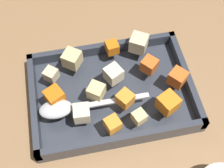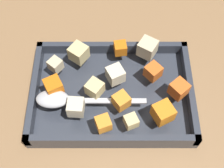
% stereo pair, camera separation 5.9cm
% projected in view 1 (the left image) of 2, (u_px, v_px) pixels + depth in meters
% --- Properties ---
extents(ground_plane, '(4.00, 4.00, 0.00)m').
position_uv_depth(ground_plane, '(119.00, 92.00, 0.64)').
color(ground_plane, '#936D47').
extents(baking_dish, '(0.32, 0.22, 0.04)m').
position_uv_depth(baking_dish, '(112.00, 94.00, 0.63)').
color(baking_dish, '#333842').
rests_on(baking_dish, ground_plane).
extents(carrot_chunk_far_left, '(0.04, 0.04, 0.03)m').
position_uv_depth(carrot_chunk_far_left, '(178.00, 78.00, 0.59)').
color(carrot_chunk_far_left, orange).
rests_on(carrot_chunk_far_left, baking_dish).
extents(carrot_chunk_near_spoon, '(0.04, 0.04, 0.03)m').
position_uv_depth(carrot_chunk_near_spoon, '(149.00, 65.00, 0.61)').
color(carrot_chunk_near_spoon, orange).
rests_on(carrot_chunk_near_spoon, baking_dish).
extents(carrot_chunk_mid_right, '(0.04, 0.04, 0.03)m').
position_uv_depth(carrot_chunk_mid_right, '(126.00, 99.00, 0.57)').
color(carrot_chunk_mid_right, orange).
rests_on(carrot_chunk_mid_right, baking_dish).
extents(carrot_chunk_mid_left, '(0.03, 0.03, 0.02)m').
position_uv_depth(carrot_chunk_mid_left, '(114.00, 47.00, 0.64)').
color(carrot_chunk_mid_left, orange).
rests_on(carrot_chunk_mid_left, baking_dish).
extents(carrot_chunk_center, '(0.03, 0.03, 0.03)m').
position_uv_depth(carrot_chunk_center, '(113.00, 124.00, 0.55)').
color(carrot_chunk_center, orange).
rests_on(carrot_chunk_center, baking_dish).
extents(carrot_chunk_heap_top, '(0.05, 0.05, 0.03)m').
position_uv_depth(carrot_chunk_heap_top, '(168.00, 103.00, 0.56)').
color(carrot_chunk_heap_top, orange).
rests_on(carrot_chunk_heap_top, baking_dish).
extents(carrot_chunk_corner_ne, '(0.04, 0.04, 0.03)m').
position_uv_depth(carrot_chunk_corner_ne, '(55.00, 96.00, 0.57)').
color(carrot_chunk_corner_ne, orange).
rests_on(carrot_chunk_corner_ne, baking_dish).
extents(potato_chunk_heap_side, '(0.04, 0.04, 0.03)m').
position_uv_depth(potato_chunk_heap_side, '(113.00, 74.00, 0.60)').
color(potato_chunk_heap_side, beige).
rests_on(potato_chunk_heap_side, baking_dish).
extents(potato_chunk_near_right, '(0.04, 0.04, 0.03)m').
position_uv_depth(potato_chunk_near_right, '(96.00, 91.00, 0.58)').
color(potato_chunk_near_right, '#E0CC89').
rests_on(potato_chunk_near_right, baking_dish).
extents(potato_chunk_corner_nw, '(0.03, 0.03, 0.03)m').
position_uv_depth(potato_chunk_corner_nw, '(82.00, 113.00, 0.56)').
color(potato_chunk_corner_nw, beige).
rests_on(potato_chunk_corner_nw, baking_dish).
extents(potato_chunk_rim_edge, '(0.05, 0.05, 0.03)m').
position_uv_depth(potato_chunk_rim_edge, '(72.00, 59.00, 0.62)').
color(potato_chunk_rim_edge, '#E0CC89').
rests_on(potato_chunk_rim_edge, baking_dish).
extents(potato_chunk_front_center, '(0.03, 0.03, 0.02)m').
position_uv_depth(potato_chunk_front_center, '(51.00, 74.00, 0.60)').
color(potato_chunk_front_center, beige).
rests_on(potato_chunk_front_center, baking_dish).
extents(potato_chunk_back_center, '(0.05, 0.05, 0.03)m').
position_uv_depth(potato_chunk_back_center, '(139.00, 43.00, 0.64)').
color(potato_chunk_back_center, beige).
rests_on(potato_chunk_back_center, baking_dish).
extents(potato_chunk_far_right, '(0.03, 0.03, 0.02)m').
position_uv_depth(potato_chunk_far_right, '(139.00, 117.00, 0.56)').
color(potato_chunk_far_right, '#E0CC89').
rests_on(potato_chunk_far_right, baking_dish).
extents(serving_spoon, '(0.21, 0.04, 0.02)m').
position_uv_depth(serving_spoon, '(63.00, 108.00, 0.57)').
color(serving_spoon, silver).
rests_on(serving_spoon, baking_dish).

